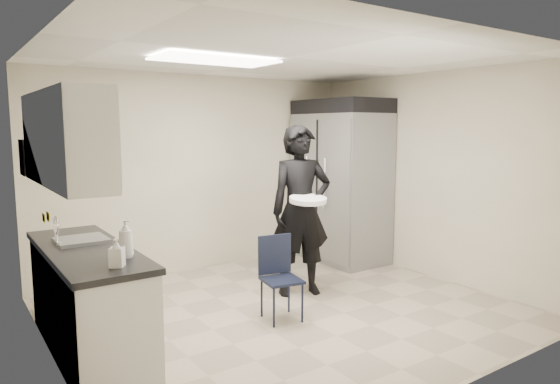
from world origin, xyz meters
TOP-DOWN VIEW (x-y plane):
  - floor at (0.00, 0.00)m, footprint 4.50×4.50m
  - ceiling at (0.00, 0.00)m, footprint 4.50×4.50m
  - back_wall at (0.00, 2.00)m, footprint 4.50×0.00m
  - left_wall at (-2.25, 0.00)m, footprint 0.00×4.00m
  - right_wall at (2.25, 0.00)m, footprint 0.00×4.00m
  - ceiling_panel at (-0.60, 0.40)m, footprint 1.20×0.60m
  - lower_counter at (-1.95, 0.20)m, footprint 0.60×1.90m
  - countertop at (-1.95, 0.20)m, footprint 0.64×1.95m
  - sink at (-1.93, 0.45)m, footprint 0.42×0.40m
  - faucet at (-2.13, 0.45)m, footprint 0.02×0.02m
  - upper_cabinets at (-2.08, 0.20)m, footprint 0.35×1.80m
  - towel_dispenser at (-2.14, 1.35)m, footprint 0.22×0.30m
  - notice_sticker_left at (-2.24, 0.10)m, footprint 0.00×0.12m
  - notice_sticker_right at (-2.24, 0.30)m, footprint 0.00×0.12m
  - commercial_fridge at (1.83, 1.27)m, footprint 0.80×1.35m
  - fridge_compressor at (1.83, 1.27)m, footprint 0.80×1.35m
  - folding_chair at (-0.19, -0.16)m, footprint 0.42×0.42m
  - man_tuxedo at (0.44, 0.38)m, footprint 0.82×0.67m
  - bucket_lid at (0.37, 0.14)m, footprint 0.52×0.52m
  - soap_bottle_a at (-1.77, -0.31)m, footprint 0.16×0.16m
  - soap_bottle_b at (-1.91, -0.54)m, footprint 0.13×0.14m

SIDE VIEW (x-z plane):
  - floor at x=0.00m, z-range 0.00..0.00m
  - folding_chair at x=-0.19m, z-range 0.00..0.81m
  - lower_counter at x=-1.95m, z-range 0.00..0.86m
  - sink at x=-1.93m, z-range 0.80..0.94m
  - countertop at x=-1.95m, z-range 0.86..0.91m
  - man_tuxedo at x=0.44m, z-range 0.00..1.94m
  - soap_bottle_b at x=-1.91m, z-range 0.91..1.13m
  - faucet at x=-2.13m, z-range 0.90..1.14m
  - commercial_fridge at x=1.83m, z-range 0.00..2.10m
  - soap_bottle_a at x=-1.77m, z-range 0.91..1.21m
  - bucket_lid at x=0.37m, z-range 1.11..1.16m
  - notice_sticker_right at x=-2.24m, z-range 1.15..1.21m
  - notice_sticker_left at x=-2.24m, z-range 1.19..1.25m
  - back_wall at x=0.00m, z-range -0.95..3.55m
  - left_wall at x=-2.25m, z-range -0.70..3.30m
  - right_wall at x=2.25m, z-range -0.70..3.30m
  - towel_dispenser at x=-2.14m, z-range 1.45..1.80m
  - upper_cabinets at x=-2.08m, z-range 1.45..2.20m
  - fridge_compressor at x=1.83m, z-range 2.10..2.30m
  - ceiling_panel at x=-0.60m, z-range 2.56..2.58m
  - ceiling at x=0.00m, z-range 2.60..2.60m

